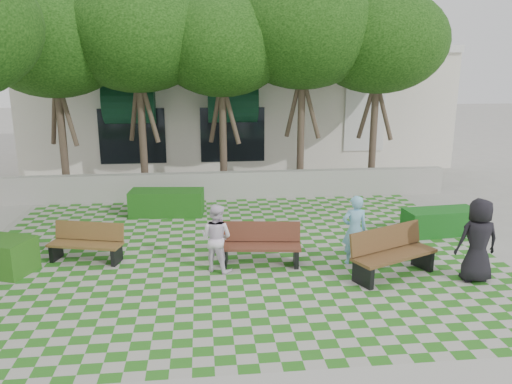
{
  "coord_description": "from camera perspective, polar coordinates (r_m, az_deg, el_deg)",
  "views": [
    {
      "loc": [
        -0.77,
        -10.02,
        4.36
      ],
      "look_at": [
        0.5,
        1.5,
        1.4
      ],
      "focal_mm": 35.0,
      "sensor_mm": 36.0,
      "label": 1
    }
  ],
  "objects": [
    {
      "name": "ground",
      "position": [
        10.96,
        -1.76,
        -9.13
      ],
      "size": [
        90.0,
        90.0,
        0.0
      ],
      "primitive_type": "plane",
      "color": "gray",
      "rests_on": "ground"
    },
    {
      "name": "lawn",
      "position": [
        11.88,
        -2.15,
        -7.19
      ],
      "size": [
        12.0,
        12.0,
        0.0
      ],
      "primitive_type": "plane",
      "color": "#2B721E",
      "rests_on": "ground"
    },
    {
      "name": "retaining_wall",
      "position": [
        16.7,
        -3.48,
        0.77
      ],
      "size": [
        15.0,
        0.36,
        0.9
      ],
      "primitive_type": "cube",
      "color": "#9E9B93",
      "rests_on": "ground"
    },
    {
      "name": "bench_east",
      "position": [
        11.0,
        15.28,
        -6.79
      ],
      "size": [
        2.05,
        1.39,
        1.03
      ],
      "rotation": [
        0.0,
        0.0,
        0.42
      ],
      "color": "#54381D",
      "rests_on": "ground"
    },
    {
      "name": "bench_mid",
      "position": [
        11.21,
        0.51,
        -6.08
      ],
      "size": [
        1.85,
        0.82,
        0.94
      ],
      "rotation": [
        0.0,
        0.0,
        -0.13
      ],
      "color": "#552B1D",
      "rests_on": "ground"
    },
    {
      "name": "bench_west",
      "position": [
        12.06,
        -18.78,
        -5.55
      ],
      "size": [
        1.74,
        0.96,
        0.87
      ],
      "rotation": [
        0.0,
        0.0,
        -0.26
      ],
      "color": "brown",
      "rests_on": "ground"
    },
    {
      "name": "hedge_east",
      "position": [
        14.07,
        20.35,
        -3.21
      ],
      "size": [
        1.99,
        0.93,
        0.67
      ],
      "primitive_type": "cube",
      "rotation": [
        0.0,
        0.0,
        0.09
      ],
      "color": "#154F19",
      "rests_on": "ground"
    },
    {
      "name": "hedge_midleft",
      "position": [
        15.09,
        -10.15,
        -1.2
      ],
      "size": [
        2.23,
        1.07,
        0.75
      ],
      "primitive_type": "cube",
      "rotation": [
        0.0,
        0.0,
        -0.1
      ],
      "color": "#195015",
      "rests_on": "ground"
    },
    {
      "name": "person_blue",
      "position": [
        11.35,
        11.18,
        -4.28
      ],
      "size": [
        0.58,
        0.39,
        1.59
      ],
      "primitive_type": "imported",
      "rotation": [
        0.0,
        0.0,
        3.15
      ],
      "color": "#7BC0E1",
      "rests_on": "ground"
    },
    {
      "name": "person_dark",
      "position": [
        11.2,
        24.03,
        -5.08
      ],
      "size": [
        0.86,
        0.57,
        1.76
      ],
      "primitive_type": "imported",
      "rotation": [
        0.0,
        0.0,
        3.13
      ],
      "color": "black",
      "rests_on": "ground"
    },
    {
      "name": "person_white",
      "position": [
        10.82,
        -4.56,
        -5.23
      ],
      "size": [
        0.92,
        0.86,
        1.5
      ],
      "primitive_type": "imported",
      "rotation": [
        0.0,
        0.0,
        2.6
      ],
      "color": "white",
      "rests_on": "ground"
    },
    {
      "name": "tree_row",
      "position": [
        16.03,
        -10.66,
        17.02
      ],
      "size": [
        17.7,
        13.4,
        7.41
      ],
      "color": "#47382B",
      "rests_on": "ground"
    },
    {
      "name": "building",
      "position": [
        24.23,
        -2.28,
        9.96
      ],
      "size": [
        18.0,
        8.92,
        5.15
      ],
      "color": "silver",
      "rests_on": "ground"
    }
  ]
}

